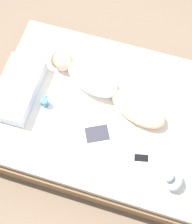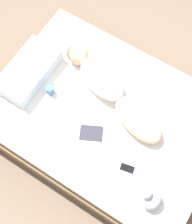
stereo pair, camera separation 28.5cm
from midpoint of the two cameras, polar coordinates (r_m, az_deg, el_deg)
ground_plane at (r=3.42m, az=-0.78°, el=-3.33°), size 12.00×12.00×0.00m
bed at (r=3.17m, az=-0.84°, el=-1.81°), size 1.57×2.17×0.54m
person at (r=2.90m, az=-1.45°, el=4.44°), size 0.62×1.26×0.23m
open_magazine at (r=2.80m, az=-2.30°, el=-6.51°), size 0.55×0.48×0.01m
coffee_mug at (r=2.95m, az=-12.10°, el=1.46°), size 0.11×0.07×0.10m
cell_phone at (r=2.78m, az=5.38°, el=-8.77°), size 0.11×0.16×0.01m
plush_toy at (r=2.69m, az=10.96°, el=-12.61°), size 0.18×0.18×0.22m
pillow at (r=3.04m, az=-16.72°, el=3.68°), size 0.65×0.34×0.15m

